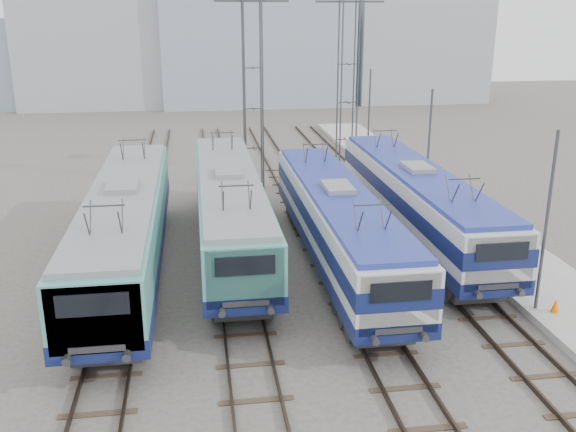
{
  "coord_description": "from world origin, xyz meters",
  "views": [
    {
      "loc": [
        -3.68,
        -18.12,
        10.9
      ],
      "look_at": [
        0.0,
        7.0,
        2.72
      ],
      "focal_mm": 40.0,
      "sensor_mm": 36.0,
      "label": 1
    }
  ],
  "objects_px": {
    "locomotive_far_right": "(417,198)",
    "catenary_tower_west": "(253,82)",
    "mast_front": "(546,227)",
    "safety_cone": "(555,306)",
    "mast_rear": "(369,119)",
    "locomotive_center_left": "(230,206)",
    "mast_mid": "(428,155)",
    "locomotive_center_right": "(338,220)",
    "locomotive_far_left": "(125,224)",
    "catenary_tower_east": "(348,77)"
  },
  "relations": [
    {
      "from": "locomotive_far_right",
      "to": "mast_rear",
      "type": "relative_size",
      "value": 2.56
    },
    {
      "from": "catenary_tower_east",
      "to": "mast_mid",
      "type": "xyz_separation_m",
      "value": [
        2.1,
        -10.0,
        -3.14
      ]
    },
    {
      "from": "locomotive_far_right",
      "to": "mast_mid",
      "type": "bearing_deg",
      "value": 63.74
    },
    {
      "from": "catenary_tower_west",
      "to": "mast_mid",
      "type": "bearing_deg",
      "value": -42.93
    },
    {
      "from": "locomotive_far_left",
      "to": "locomotive_far_right",
      "type": "relative_size",
      "value": 1.05
    },
    {
      "from": "locomotive_center_right",
      "to": "catenary_tower_east",
      "type": "height_order",
      "value": "catenary_tower_east"
    },
    {
      "from": "catenary_tower_east",
      "to": "mast_rear",
      "type": "xyz_separation_m",
      "value": [
        2.1,
        2.0,
        -3.14
      ]
    },
    {
      "from": "mast_front",
      "to": "safety_cone",
      "type": "relative_size",
      "value": 13.23
    },
    {
      "from": "mast_front",
      "to": "mast_mid",
      "type": "xyz_separation_m",
      "value": [
        0.0,
        12.0,
        0.0
      ]
    },
    {
      "from": "locomotive_center_right",
      "to": "mast_rear",
      "type": "distance_m",
      "value": 19.6
    },
    {
      "from": "catenary_tower_west",
      "to": "safety_cone",
      "type": "distance_m",
      "value": 23.18
    },
    {
      "from": "locomotive_far_left",
      "to": "catenary_tower_east",
      "type": "xyz_separation_m",
      "value": [
        13.25,
        15.95,
        4.31
      ]
    },
    {
      "from": "locomotive_far_right",
      "to": "mast_mid",
      "type": "xyz_separation_m",
      "value": [
        1.85,
        3.75,
        1.21
      ]
    },
    {
      "from": "locomotive_center_left",
      "to": "catenary_tower_west",
      "type": "distance_m",
      "value": 12.73
    },
    {
      "from": "catenary_tower_east",
      "to": "mast_mid",
      "type": "height_order",
      "value": "catenary_tower_east"
    },
    {
      "from": "catenary_tower_west",
      "to": "safety_cone",
      "type": "xyz_separation_m",
      "value": [
        9.13,
        -20.42,
        -6.08
      ]
    },
    {
      "from": "mast_front",
      "to": "mast_rear",
      "type": "bearing_deg",
      "value": 90.0
    },
    {
      "from": "locomotive_center_left",
      "to": "locomotive_center_right",
      "type": "xyz_separation_m",
      "value": [
        4.5,
        -2.76,
        -0.02
      ]
    },
    {
      "from": "locomotive_far_left",
      "to": "locomotive_far_right",
      "type": "xyz_separation_m",
      "value": [
        13.5,
        2.2,
        -0.05
      ]
    },
    {
      "from": "locomotive_far_right",
      "to": "catenary_tower_west",
      "type": "xyz_separation_m",
      "value": [
        -6.75,
        11.75,
        4.36
      ]
    },
    {
      "from": "catenary_tower_east",
      "to": "mast_rear",
      "type": "relative_size",
      "value": 1.71
    },
    {
      "from": "locomotive_center_left",
      "to": "locomotive_far_left",
      "type": "bearing_deg",
      "value": -153.9
    },
    {
      "from": "catenary_tower_east",
      "to": "mast_mid",
      "type": "relative_size",
      "value": 1.71
    },
    {
      "from": "safety_cone",
      "to": "locomotive_center_left",
      "type": "bearing_deg",
      "value": 142.68
    },
    {
      "from": "locomotive_far_left",
      "to": "mast_mid",
      "type": "distance_m",
      "value": 16.5
    },
    {
      "from": "mast_front",
      "to": "mast_rear",
      "type": "height_order",
      "value": "same"
    },
    {
      "from": "locomotive_far_right",
      "to": "catenary_tower_west",
      "type": "height_order",
      "value": "catenary_tower_west"
    },
    {
      "from": "mast_mid",
      "to": "catenary_tower_west",
      "type": "bearing_deg",
      "value": 137.07
    },
    {
      "from": "locomotive_far_left",
      "to": "mast_rear",
      "type": "distance_m",
      "value": 23.65
    },
    {
      "from": "catenary_tower_west",
      "to": "catenary_tower_east",
      "type": "height_order",
      "value": "same"
    },
    {
      "from": "locomotive_far_right",
      "to": "mast_front",
      "type": "bearing_deg",
      "value": -77.36
    },
    {
      "from": "catenary_tower_west",
      "to": "safety_cone",
      "type": "bearing_deg",
      "value": -65.91
    },
    {
      "from": "catenary_tower_west",
      "to": "mast_rear",
      "type": "xyz_separation_m",
      "value": [
        8.6,
        4.0,
        -3.14
      ]
    },
    {
      "from": "locomotive_center_left",
      "to": "safety_cone",
      "type": "distance_m",
      "value": 14.41
    },
    {
      "from": "locomotive_far_right",
      "to": "mast_rear",
      "type": "distance_m",
      "value": 15.9
    },
    {
      "from": "locomotive_far_right",
      "to": "mast_front",
      "type": "distance_m",
      "value": 8.54
    },
    {
      "from": "safety_cone",
      "to": "locomotive_center_right",
      "type": "bearing_deg",
      "value": 139.31
    },
    {
      "from": "locomotive_far_left",
      "to": "safety_cone",
      "type": "height_order",
      "value": "locomotive_far_left"
    },
    {
      "from": "catenary_tower_west",
      "to": "locomotive_center_left",
      "type": "bearing_deg",
      "value": -100.84
    },
    {
      "from": "mast_mid",
      "to": "mast_rear",
      "type": "bearing_deg",
      "value": 90.0
    },
    {
      "from": "locomotive_far_left",
      "to": "locomotive_center_right",
      "type": "xyz_separation_m",
      "value": [
        9.0,
        -0.55,
        -0.08
      ]
    },
    {
      "from": "locomotive_far_left",
      "to": "catenary_tower_west",
      "type": "xyz_separation_m",
      "value": [
        6.75,
        13.95,
        4.31
      ]
    },
    {
      "from": "locomotive_center_right",
      "to": "mast_rear",
      "type": "xyz_separation_m",
      "value": [
        6.35,
        18.51,
        1.24
      ]
    },
    {
      "from": "locomotive_center_right",
      "to": "mast_rear",
      "type": "relative_size",
      "value": 2.52
    },
    {
      "from": "catenary_tower_east",
      "to": "mast_rear",
      "type": "bearing_deg",
      "value": 43.6
    },
    {
      "from": "locomotive_center_left",
      "to": "mast_rear",
      "type": "distance_m",
      "value": 19.16
    },
    {
      "from": "mast_rear",
      "to": "locomotive_center_left",
      "type": "bearing_deg",
      "value": -124.57
    },
    {
      "from": "locomotive_far_right",
      "to": "mast_rear",
      "type": "bearing_deg",
      "value": 83.3
    },
    {
      "from": "locomotive_center_right",
      "to": "catenary_tower_east",
      "type": "distance_m",
      "value": 17.6
    },
    {
      "from": "locomotive_center_left",
      "to": "catenary_tower_west",
      "type": "xyz_separation_m",
      "value": [
        2.25,
        11.75,
        4.37
      ]
    }
  ]
}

